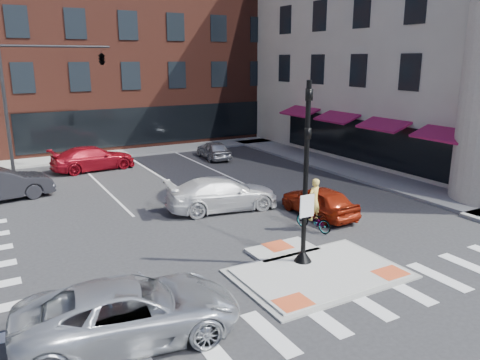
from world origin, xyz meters
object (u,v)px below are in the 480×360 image
silver_suv (131,311)px  bg_car_red (93,158)px  cyclist (313,213)px  red_sedan (319,201)px  bg_car_silver (214,150)px  white_pickup (222,194)px

silver_suv → bg_car_red: 19.23m
bg_car_red → cyclist: (5.29, -15.14, -0.01)m
silver_suv → red_sedan: bearing=-55.3°
bg_car_silver → red_sedan: bearing=89.9°
cyclist → white_pickup: bearing=-79.8°
silver_suv → bg_car_red: silver_suv is taller
cyclist → bg_car_silver: bearing=-115.0°
bg_car_silver → cyclist: 14.69m
silver_suv → cyclist: 9.41m
white_pickup → cyclist: 4.62m
cyclist → silver_suv: bearing=9.3°
silver_suv → white_pickup: size_ratio=1.06×
bg_car_silver → silver_suv: bearing=64.0°
red_sedan → bg_car_silver: (1.33, 13.12, -0.04)m
silver_suv → bg_car_silver: silver_suv is taller
white_pickup → cyclist: size_ratio=2.39×
silver_suv → red_sedan: 11.20m
bg_car_red → cyclist: bearing=-166.0°
bg_car_silver → cyclist: (-2.69, -14.44, 0.10)m
silver_suv → white_pickup: 10.42m
silver_suv → bg_car_silver: 21.46m
red_sedan → bg_car_silver: size_ratio=1.06×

